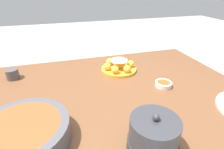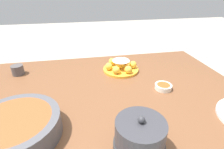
# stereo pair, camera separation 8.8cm
# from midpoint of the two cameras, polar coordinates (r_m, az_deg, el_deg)

# --- Properties ---
(dining_table) EXTENTS (1.60, 1.04, 0.77)m
(dining_table) POSITION_cam_midpoint_polar(r_m,az_deg,el_deg) (1.00, -0.91, -9.91)
(dining_table) COLOR brown
(dining_table) RESTS_ON ground_plane
(cake_plate) EXTENTS (0.24, 0.24, 0.08)m
(cake_plate) POSITION_cam_midpoint_polar(r_m,az_deg,el_deg) (1.18, 5.01, 2.50)
(cake_plate) COLOR gold
(cake_plate) RESTS_ON dining_table
(serving_bowl) EXTENTS (0.34, 0.34, 0.09)m
(serving_bowl) POSITION_cam_midpoint_polar(r_m,az_deg,el_deg) (0.76, -26.00, -15.29)
(serving_bowl) COLOR #4C4C51
(serving_bowl) RESTS_ON dining_table
(sauce_bowl) EXTENTS (0.09, 0.09, 0.03)m
(sauce_bowl) POSITION_cam_midpoint_polar(r_m,az_deg,el_deg) (1.03, 18.79, -3.82)
(sauce_bowl) COLOR silver
(sauce_bowl) RESTS_ON dining_table
(cup_near) EXTENTS (0.07, 0.07, 0.06)m
(cup_near) POSITION_cam_midpoint_polar(r_m,az_deg,el_deg) (1.26, -26.70, 1.29)
(cup_near) COLOR #4C4747
(cup_near) RESTS_ON dining_table
(warming_pot) EXTENTS (0.18, 0.18, 0.16)m
(warming_pot) POSITION_cam_midpoint_polar(r_m,az_deg,el_deg) (0.63, 13.19, -19.85)
(warming_pot) COLOR #2D2D2D
(warming_pot) RESTS_ON dining_table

